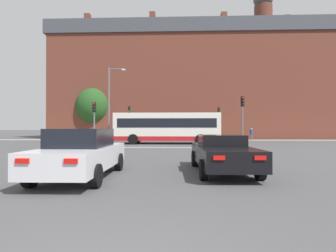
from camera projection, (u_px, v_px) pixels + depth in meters
stop_line_strip at (168, 148)px, 21.21m from camera, size 9.23×0.30×0.01m
far_pavement at (172, 140)px, 34.81m from camera, size 70.26×2.50×0.01m
brick_civic_building at (188, 84)px, 43.26m from camera, size 42.15×12.68×24.42m
car_saloon_left at (82, 153)px, 8.38m from camera, size 2.03×4.71×1.56m
car_roadster_right at (222, 153)px, 9.42m from camera, size 2.04×4.75×1.33m
bus_crossing_lead at (167, 127)px, 26.47m from camera, size 10.48×2.75×3.08m
traffic_light_near_left at (94, 117)px, 22.05m from camera, size 0.26×0.31×3.76m
traffic_light_far_right at (219, 118)px, 33.63m from camera, size 0.26×0.31×4.27m
traffic_light_near_right at (243, 113)px, 21.21m from camera, size 0.26×0.31×4.16m
traffic_light_far_left at (129, 118)px, 34.40m from camera, size 0.26×0.31×4.45m
street_lamp_junction at (112, 98)px, 26.70m from camera, size 1.82×0.36×7.77m
pedestrian_waiting at (200, 132)px, 35.34m from camera, size 0.45×0.43×1.76m
pedestrian_walking_east at (252, 133)px, 34.96m from camera, size 0.45×0.42×1.56m
pedestrian_walking_west at (169, 133)px, 35.11m from camera, size 0.42×0.45×1.58m
tree_by_building at (94, 106)px, 38.69m from camera, size 5.20×5.20×7.59m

